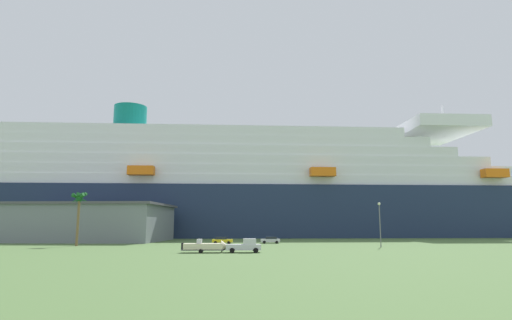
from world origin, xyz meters
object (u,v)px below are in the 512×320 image
at_px(palm_tree, 79,202).
at_px(street_lamp, 380,218).
at_px(pickup_truck, 245,246).
at_px(small_boat_on_trailer, 208,247).
at_px(parked_car_yellow_taxi, 222,240).
at_px(parked_car_silver_sedan, 270,240).
at_px(cruise_ship, 239,192).

bearing_deg(palm_tree, street_lamp, -2.59).
bearing_deg(pickup_truck, palm_tree, 152.02).
bearing_deg(small_boat_on_trailer, pickup_truck, 4.35).
height_order(street_lamp, parked_car_yellow_taxi, street_lamp).
relative_size(palm_tree, street_lamp, 1.28).
xyz_separation_m(small_boat_on_trailer, parked_car_silver_sedan, (10.54, 31.34, -0.13)).
bearing_deg(parked_car_silver_sedan, small_boat_on_trailer, -108.58).
relative_size(small_boat_on_trailer, palm_tree, 0.76).
relative_size(pickup_truck, parked_car_silver_sedan, 1.26).
xyz_separation_m(pickup_truck, palm_tree, (-35.88, 19.06, 8.13)).
xyz_separation_m(pickup_truck, street_lamp, (26.32, 16.25, 4.62)).
height_order(pickup_truck, street_lamp, street_lamp).
relative_size(pickup_truck, palm_tree, 0.51).
height_order(cruise_ship, pickup_truck, cruise_ship).
distance_m(pickup_truck, parked_car_silver_sedan, 31.23).
bearing_deg(street_lamp, parked_car_yellow_taxi, 158.77).
height_order(parked_car_silver_sedan, parked_car_yellow_taxi, same).
height_order(cruise_ship, palm_tree, cruise_ship).
distance_m(street_lamp, parked_car_silver_sedan, 26.61).
xyz_separation_m(cruise_ship, small_boat_on_trailer, (-0.31, -78.72, -14.57)).
bearing_deg(cruise_ship, palm_tree, -117.09).
bearing_deg(street_lamp, cruise_ship, 117.22).
distance_m(palm_tree, street_lamp, 62.37).
bearing_deg(pickup_truck, small_boat_on_trailer, -175.65).
bearing_deg(palm_tree, pickup_truck, -27.98).
xyz_separation_m(cruise_ship, parked_car_yellow_taxi, (-0.92, -49.28, -14.70)).
relative_size(pickup_truck, street_lamp, 0.65).
relative_size(pickup_truck, parked_car_yellow_taxi, 1.23).
relative_size(street_lamp, parked_car_silver_sedan, 1.94).
distance_m(cruise_ship, pickup_truck, 79.80).
bearing_deg(parked_car_silver_sedan, parked_car_yellow_taxi, -170.37).
bearing_deg(cruise_ship, pickup_truck, -85.92).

